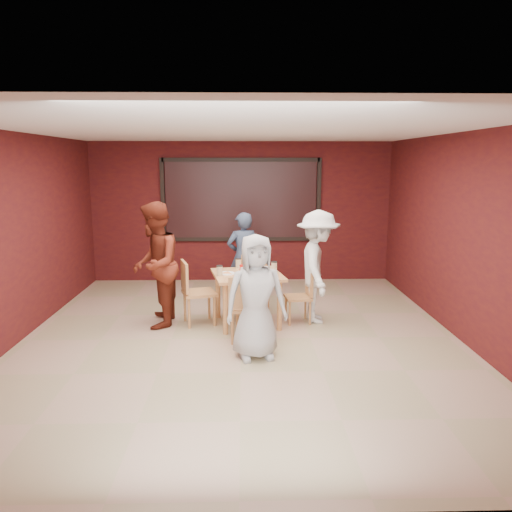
{
  "coord_description": "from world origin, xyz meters",
  "views": [
    {
      "loc": [
        0.04,
        -6.55,
        2.4
      ],
      "look_at": [
        0.23,
        0.65,
        1.04
      ],
      "focal_mm": 35.0,
      "sensor_mm": 36.0,
      "label": 1
    }
  ],
  "objects_px": {
    "diner_right": "(318,267)",
    "dining_table": "(247,280)",
    "chair_left": "(194,289)",
    "chair_right": "(302,294)",
    "chair_back": "(253,280)",
    "diner_back": "(243,257)",
    "diner_front": "(256,297)",
    "chair_front": "(247,305)",
    "diner_left": "(155,265)"
  },
  "relations": [
    {
      "from": "chair_back",
      "to": "diner_back",
      "type": "relative_size",
      "value": 0.57
    },
    {
      "from": "chair_front",
      "to": "diner_back",
      "type": "height_order",
      "value": "diner_back"
    },
    {
      "from": "diner_right",
      "to": "chair_right",
      "type": "bearing_deg",
      "value": 104.64
    },
    {
      "from": "diner_front",
      "to": "diner_back",
      "type": "relative_size",
      "value": 1.0
    },
    {
      "from": "diner_right",
      "to": "dining_table",
      "type": "bearing_deg",
      "value": 100.11
    },
    {
      "from": "chair_back",
      "to": "diner_left",
      "type": "xyz_separation_m",
      "value": [
        -1.45,
        -0.8,
        0.42
      ]
    },
    {
      "from": "chair_left",
      "to": "diner_back",
      "type": "height_order",
      "value": "diner_back"
    },
    {
      "from": "chair_front",
      "to": "diner_front",
      "type": "xyz_separation_m",
      "value": [
        0.11,
        -0.5,
        0.25
      ]
    },
    {
      "from": "chair_front",
      "to": "chair_right",
      "type": "distance_m",
      "value": 1.21
    },
    {
      "from": "chair_left",
      "to": "diner_left",
      "type": "xyz_separation_m",
      "value": [
        -0.55,
        -0.04,
        0.37
      ]
    },
    {
      "from": "diner_front",
      "to": "diner_right",
      "type": "bearing_deg",
      "value": 44.01
    },
    {
      "from": "chair_front",
      "to": "diner_back",
      "type": "bearing_deg",
      "value": 91.44
    },
    {
      "from": "chair_back",
      "to": "chair_left",
      "type": "height_order",
      "value": "chair_left"
    },
    {
      "from": "diner_right",
      "to": "chair_back",
      "type": "bearing_deg",
      "value": 60.14
    },
    {
      "from": "chair_back",
      "to": "diner_back",
      "type": "xyz_separation_m",
      "value": [
        -0.16,
        0.53,
        0.28
      ]
    },
    {
      "from": "chair_left",
      "to": "diner_right",
      "type": "xyz_separation_m",
      "value": [
        1.86,
        0.1,
        0.3
      ]
    },
    {
      "from": "dining_table",
      "to": "chair_back",
      "type": "relative_size",
      "value": 1.29
    },
    {
      "from": "chair_left",
      "to": "diner_front",
      "type": "height_order",
      "value": "diner_front"
    },
    {
      "from": "chair_back",
      "to": "chair_left",
      "type": "relative_size",
      "value": 0.92
    },
    {
      "from": "chair_front",
      "to": "diner_right",
      "type": "relative_size",
      "value": 0.54
    },
    {
      "from": "diner_back",
      "to": "chair_front",
      "type": "bearing_deg",
      "value": 76.08
    },
    {
      "from": "chair_back",
      "to": "chair_left",
      "type": "bearing_deg",
      "value": -139.88
    },
    {
      "from": "dining_table",
      "to": "diner_right",
      "type": "distance_m",
      "value": 1.08
    },
    {
      "from": "chair_left",
      "to": "diner_left",
      "type": "bearing_deg",
      "value": -175.8
    },
    {
      "from": "chair_left",
      "to": "chair_right",
      "type": "relative_size",
      "value": 1.23
    },
    {
      "from": "chair_left",
      "to": "diner_front",
      "type": "xyz_separation_m",
      "value": [
        0.89,
        -1.31,
        0.23
      ]
    },
    {
      "from": "diner_right",
      "to": "diner_front",
      "type": "bearing_deg",
      "value": 150.18
    },
    {
      "from": "diner_left",
      "to": "diner_right",
      "type": "bearing_deg",
      "value": 91.71
    },
    {
      "from": "chair_front",
      "to": "chair_left",
      "type": "xyz_separation_m",
      "value": [
        -0.79,
        0.8,
        0.02
      ]
    },
    {
      "from": "diner_front",
      "to": "diner_right",
      "type": "relative_size",
      "value": 0.91
    },
    {
      "from": "chair_front",
      "to": "diner_left",
      "type": "relative_size",
      "value": 0.5
    },
    {
      "from": "chair_left",
      "to": "chair_front",
      "type": "bearing_deg",
      "value": -45.52
    },
    {
      "from": "chair_left",
      "to": "diner_right",
      "type": "distance_m",
      "value": 1.89
    },
    {
      "from": "dining_table",
      "to": "chair_left",
      "type": "xyz_separation_m",
      "value": [
        -0.8,
        0.0,
        -0.13
      ]
    },
    {
      "from": "diner_left",
      "to": "diner_right",
      "type": "relative_size",
      "value": 1.08
    },
    {
      "from": "chair_front",
      "to": "diner_front",
      "type": "distance_m",
      "value": 0.57
    },
    {
      "from": "chair_left",
      "to": "chair_right",
      "type": "xyz_separation_m",
      "value": [
        1.63,
        0.06,
        -0.1
      ]
    },
    {
      "from": "chair_front",
      "to": "chair_back",
      "type": "distance_m",
      "value": 1.57
    },
    {
      "from": "dining_table",
      "to": "diner_right",
      "type": "relative_size",
      "value": 0.67
    },
    {
      "from": "diner_front",
      "to": "diner_left",
      "type": "relative_size",
      "value": 0.84
    },
    {
      "from": "chair_front",
      "to": "diner_left",
      "type": "distance_m",
      "value": 1.59
    },
    {
      "from": "chair_back",
      "to": "chair_right",
      "type": "bearing_deg",
      "value": -43.83
    },
    {
      "from": "chair_left",
      "to": "diner_right",
      "type": "relative_size",
      "value": 0.57
    },
    {
      "from": "chair_right",
      "to": "diner_right",
      "type": "xyz_separation_m",
      "value": [
        0.23,
        0.04,
        0.41
      ]
    },
    {
      "from": "dining_table",
      "to": "diner_back",
      "type": "distance_m",
      "value": 1.29
    },
    {
      "from": "diner_front",
      "to": "diner_left",
      "type": "bearing_deg",
      "value": 127.2
    },
    {
      "from": "dining_table",
      "to": "chair_front",
      "type": "bearing_deg",
      "value": -90.9
    },
    {
      "from": "chair_right",
      "to": "diner_left",
      "type": "distance_m",
      "value": 2.23
    },
    {
      "from": "chair_front",
      "to": "chair_right",
      "type": "bearing_deg",
      "value": 45.61
    },
    {
      "from": "diner_front",
      "to": "diner_right",
      "type": "distance_m",
      "value": 1.71
    }
  ]
}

